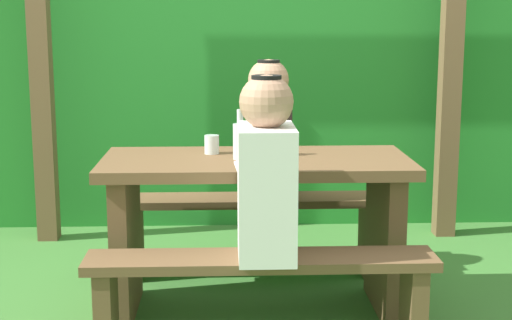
{
  "coord_description": "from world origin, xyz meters",
  "views": [
    {
      "loc": [
        -0.14,
        -3.45,
        1.37
      ],
      "look_at": [
        0.0,
        0.0,
        0.72
      ],
      "focal_mm": 54.27,
      "sensor_mm": 36.0,
      "label": 1
    }
  ],
  "objects": [
    {
      "name": "ground_plane",
      "position": [
        0.0,
        0.0,
        0.0
      ],
      "size": [
        12.0,
        12.0,
        0.0
      ],
      "primitive_type": "plane",
      "color": "#3B7530"
    },
    {
      "name": "hedge_backdrop",
      "position": [
        0.0,
        1.92,
        1.1
      ],
      "size": [
        6.4,
        0.82,
        2.2
      ],
      "primitive_type": "cube",
      "color": "#247C29",
      "rests_on": "ground_plane"
    },
    {
      "name": "pergola_post_left",
      "position": [
        -1.24,
        1.24,
        1.1
      ],
      "size": [
        0.12,
        0.12,
        2.2
      ],
      "primitive_type": "cube",
      "color": "brown",
      "rests_on": "ground_plane"
    },
    {
      "name": "pergola_post_right",
      "position": [
        1.24,
        1.24,
        1.1
      ],
      "size": [
        0.12,
        0.12,
        2.2
      ],
      "primitive_type": "cube",
      "color": "brown",
      "rests_on": "ground_plane"
    },
    {
      "name": "picnic_table",
      "position": [
        0.0,
        0.0,
        0.5
      ],
      "size": [
        1.4,
        0.64,
        0.73
      ],
      "color": "brown",
      "rests_on": "ground_plane"
    },
    {
      "name": "bench_near",
      "position": [
        0.0,
        -0.51,
        0.31
      ],
      "size": [
        1.4,
        0.24,
        0.43
      ],
      "color": "brown",
      "rests_on": "ground_plane"
    },
    {
      "name": "bench_far",
      "position": [
        0.0,
        0.51,
        0.31
      ],
      "size": [
        1.4,
        0.24,
        0.43
      ],
      "color": "brown",
      "rests_on": "ground_plane"
    },
    {
      "name": "person_white_shirt",
      "position": [
        0.02,
        -0.51,
        0.76
      ],
      "size": [
        0.25,
        0.35,
        0.72
      ],
      "color": "white",
      "rests_on": "bench_near"
    },
    {
      "name": "person_black_coat",
      "position": [
        0.08,
        0.51,
        0.76
      ],
      "size": [
        0.25,
        0.35,
        0.72
      ],
      "color": "black",
      "rests_on": "bench_far"
    },
    {
      "name": "drinking_glass",
      "position": [
        -0.2,
        0.12,
        0.78
      ],
      "size": [
        0.07,
        0.07,
        0.09
      ],
      "primitive_type": "cylinder",
      "color": "silver",
      "rests_on": "picnic_table"
    },
    {
      "name": "bottle_left",
      "position": [
        -0.07,
        -0.03,
        0.82
      ],
      "size": [
        0.07,
        0.07,
        0.23
      ],
      "color": "silver",
      "rests_on": "picnic_table"
    },
    {
      "name": "bottle_right",
      "position": [
        0.06,
        0.05,
        0.82
      ],
      "size": [
        0.06,
        0.06,
        0.21
      ],
      "color": "silver",
      "rests_on": "picnic_table"
    }
  ]
}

